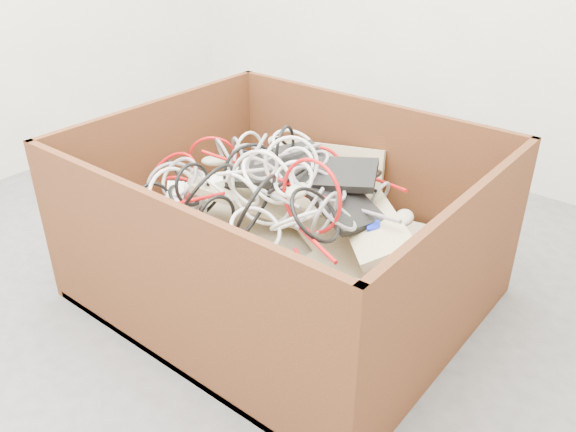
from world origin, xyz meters
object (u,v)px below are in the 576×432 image
Objects in this scene: power_strip_left at (207,186)px; power_strip_right at (174,212)px; cardboard_box at (280,256)px; vga_plug at (373,227)px.

power_strip_left reaches higher than power_strip_right.
power_strip_right is at bearing -132.70° from cardboard_box.
power_strip_left is at bearing -112.23° from vga_plug.
cardboard_box reaches higher than power_strip_left.
vga_plug is (0.33, 0.05, 0.21)m from cardboard_box.
cardboard_box is 0.39m from vga_plug.
cardboard_box is 27.12× the size of vga_plug.
cardboard_box is at bearing 92.63° from power_strip_right.
power_strip_right is (0.02, -0.17, -0.02)m from power_strip_left.
power_strip_left is 6.26× the size of vga_plug.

